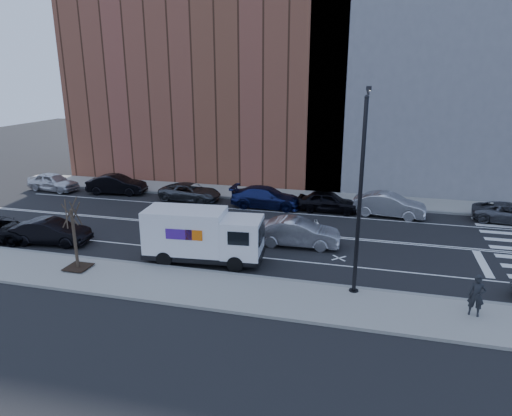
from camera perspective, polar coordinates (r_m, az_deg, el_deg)
The scene contains 22 objects.
ground at distance 29.87m, azimuth -0.71°, elevation -2.76°, with size 120.00×120.00×0.00m, color black.
sidewalk_near at distance 22.14m, azimuth -6.77°, elevation -9.95°, with size 44.00×3.60×0.15m, color gray.
sidewalk_far at distance 38.03m, azimuth 2.76°, elevation 1.64°, with size 44.00×3.60×0.15m, color gray.
curb_near at distance 23.65m, azimuth -5.19°, elevation -8.05°, with size 44.00×0.25×0.17m, color gray.
curb_far at distance 36.33m, azimuth 2.18°, elevation 0.94°, with size 44.00×0.25×0.17m, color gray.
road_markings at distance 29.87m, azimuth -0.71°, elevation -2.75°, with size 40.00×8.60×0.01m, color white, non-canonical shape.
bldg_brick at distance 45.46m, azimuth -5.59°, elevation 17.97°, with size 26.00×10.00×22.00m, color brown.
bldg_concrete at distance 43.12m, azimuth 21.91°, elevation 19.65°, with size 20.00×10.00×26.00m, color slate.
streetlight at distance 20.84m, azimuth 12.99°, elevation 2.72°, with size 0.44×4.02×9.34m.
street_tree at distance 25.15m, azimuth -21.64°, elevation -4.31°, with size 1.20×1.20×3.75m.
fedex_van at distance 24.69m, azimuth -6.73°, elevation -3.37°, with size 6.57×2.73×2.92m.
far_parked_a at distance 43.20m, azimuth -24.02°, elevation 3.00°, with size 1.85×4.60×1.57m, color silver.
far_parked_b at distance 40.20m, azimuth -17.01°, elevation 2.82°, with size 1.70×4.88×1.61m, color black.
far_parked_c at distance 36.87m, azimuth -8.23°, elevation 1.98°, with size 2.28×4.94×1.37m, color #44464B.
far_parked_d at distance 34.59m, azimuth 1.33°, elevation 1.35°, with size 2.22×5.45×1.58m, color navy.
far_parked_e at distance 34.02m, azimuth 9.02°, elevation 0.82°, with size 1.80×4.46×1.52m, color black.
far_parked_f at distance 33.82m, azimuth 16.30°, elevation 0.37°, with size 1.76×5.03×1.66m, color silver.
far_parked_g at distance 35.63m, azimuth 29.19°, elevation -0.57°, with size 2.22×4.82×1.34m, color #4D4E55.
driving_sedan at distance 27.13m, azimuth 5.26°, elevation -3.07°, with size 1.72×4.93×1.62m, color #A8A7AC.
near_parked_rear_a at distance 29.95m, azimuth -24.22°, elevation -2.72°, with size 1.59×4.57×1.51m, color black.
near_parked_rear_b at distance 32.05m, azimuth -29.35°, elevation -2.33°, with size 2.27×4.93×1.37m, color black.
pedestrian at distance 21.31m, azimuth 25.86°, elevation -9.82°, with size 0.66×0.43×1.81m, color black.
Camera 1 is at (7.40, -27.17, 9.99)m, focal length 32.00 mm.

